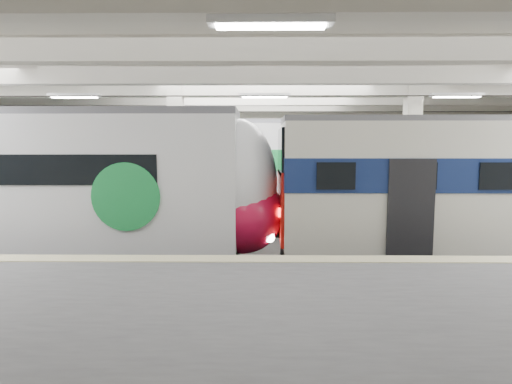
{
  "coord_description": "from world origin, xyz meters",
  "views": [
    {
      "loc": [
        -0.12,
        -11.65,
        3.38
      ],
      "look_at": [
        -0.26,
        1.0,
        2.0
      ],
      "focal_mm": 30.0,
      "sensor_mm": 36.0,
      "label": 1
    }
  ],
  "objects": [
    {
      "name": "far_train",
      "position": [
        -6.05,
        5.5,
        2.26
      ],
      "size": [
        13.71,
        2.96,
        4.38
      ],
      "rotation": [
        0.0,
        0.0,
        0.01
      ],
      "color": "silver",
      "rests_on": "ground"
    },
    {
      "name": "station_hall",
      "position": [
        0.0,
        -1.74,
        3.24
      ],
      "size": [
        36.0,
        24.0,
        5.75
      ],
      "color": "black",
      "rests_on": "ground"
    },
    {
      "name": "older_rer",
      "position": [
        6.54,
        0.0,
        2.17
      ],
      "size": [
        12.37,
        2.73,
        4.13
      ],
      "color": "beige",
      "rests_on": "ground"
    },
    {
      "name": "modern_emu",
      "position": [
        -5.62,
        -0.0,
        2.14
      ],
      "size": [
        13.38,
        2.77,
        4.34
      ],
      "color": "silver",
      "rests_on": "ground"
    }
  ]
}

